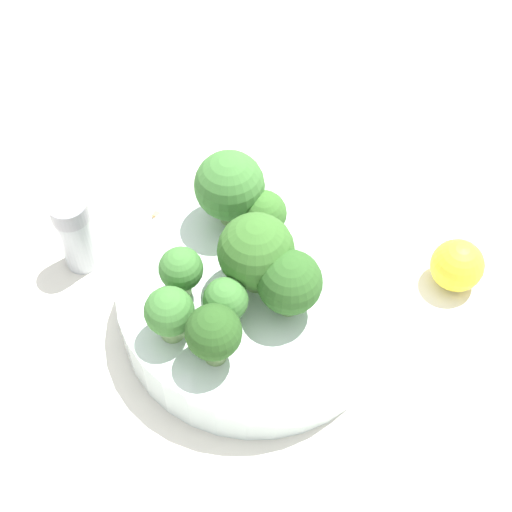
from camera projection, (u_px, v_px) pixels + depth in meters
name	position (u px, v px, depth m)	size (l,w,h in m)	color
ground_plane	(256.00, 317.00, 0.60)	(3.00, 3.00, 0.00)	silver
bowl	(256.00, 301.00, 0.58)	(0.22, 0.22, 0.05)	silver
broccoli_floret_0	(230.00, 187.00, 0.57)	(0.06, 0.06, 0.07)	#7A9E5B
broccoli_floret_1	(181.00, 270.00, 0.53)	(0.03, 0.03, 0.05)	#8EB770
broccoli_floret_2	(226.00, 301.00, 0.52)	(0.03, 0.03, 0.04)	#84AD66
broccoli_floret_3	(256.00, 253.00, 0.53)	(0.06, 0.06, 0.07)	#7A9E5B
broccoli_floret_4	(214.00, 334.00, 0.50)	(0.04, 0.04, 0.05)	#7A9E5B
broccoli_floret_5	(170.00, 313.00, 0.51)	(0.04, 0.04, 0.05)	#84AD66
broccoli_floret_6	(290.00, 283.00, 0.52)	(0.05, 0.05, 0.06)	#84AD66
broccoli_floret_7	(264.00, 214.00, 0.58)	(0.04, 0.04, 0.04)	#84AD66
pepper_shaker	(76.00, 234.00, 0.61)	(0.03, 0.03, 0.08)	#B2B7BC
lemon_wedge	(457.00, 265.00, 0.60)	(0.05, 0.05, 0.05)	yellow
almond_crumb_1	(316.00, 207.00, 0.67)	(0.01, 0.00, 0.01)	#AD7F4C
almond_crumb_2	(158.00, 214.00, 0.67)	(0.01, 0.01, 0.01)	tan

